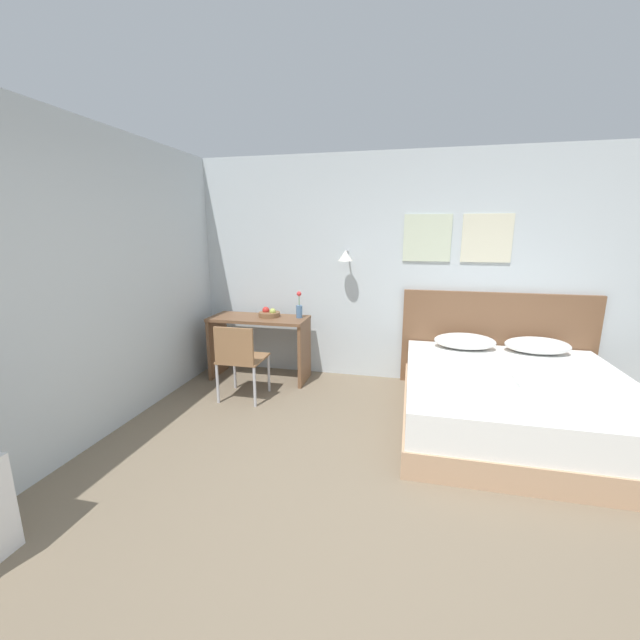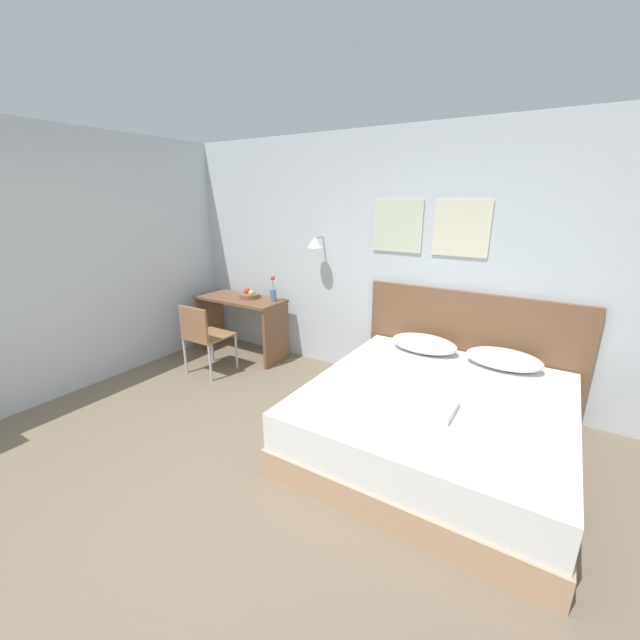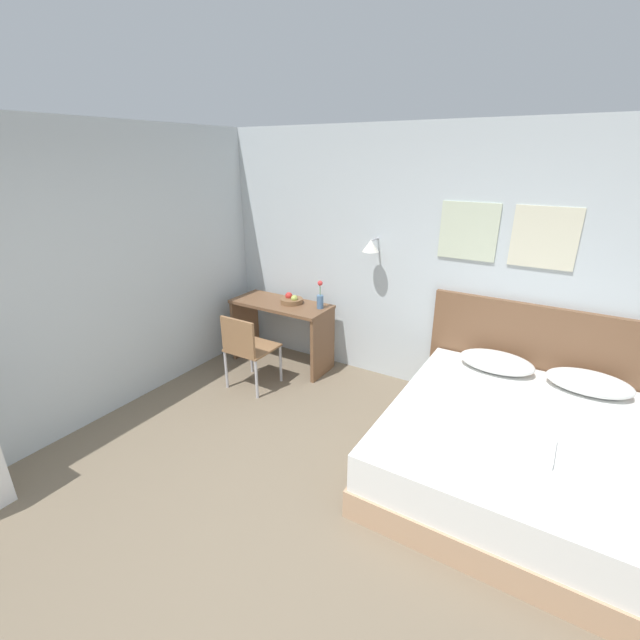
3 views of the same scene
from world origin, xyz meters
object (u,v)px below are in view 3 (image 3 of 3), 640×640
Objects in this scene: pillow_left at (496,362)px; pillow_right at (589,383)px; desk at (282,322)px; bed at (521,454)px; desk_chair at (246,346)px; headboard at (543,365)px; flower_vase at (320,298)px; folded_towel_near_foot at (531,446)px; fruit_bowl at (292,300)px.

pillow_left and pillow_right have the same top height.
pillow_left is 0.55× the size of desk.
bed is 0.92m from pillow_right.
desk_chair is at bearing 179.53° from bed.
bed is 0.97× the size of headboard.
flower_vase is at bearing 179.93° from pillow_right.
desk_chair is at bearing 173.29° from folded_towel_near_foot.
fruit_bowl is (-2.61, -0.28, 0.25)m from headboard.
pillow_right is at bearing -35.79° from headboard.
desk_chair is at bearing -159.40° from headboard.
pillow_right is 2.05× the size of folded_towel_near_foot.
flower_vase is at bearing 59.43° from desk_chair.
fruit_bowl is at bearing -179.67° from pillow_right.
bed is at bearing -115.23° from pillow_right.
headboard is 6.55× the size of flower_vase.
desk_chair is (-2.74, 0.32, -0.05)m from folded_towel_near_foot.
flower_vase is (0.44, 0.75, 0.38)m from desk_chair.
flower_vase is (0.48, 0.07, 0.35)m from desk.
bed is 0.42m from folded_towel_near_foot.
bed is 3.10× the size of pillow_left.
headboard is 3.21× the size of pillow_left.
pillow_right is 2.52× the size of fruit_bowl.
headboard reaches higher than flower_vase.
pillow_left reaches higher than bed.
pillow_left reaches higher than folded_towel_near_foot.
flower_vase is at bearing 8.66° from desk.
desk is at bearing -171.34° from flower_vase.
pillow_left is at bearing 1.71° from desk.
folded_towel_near_foot is 0.27× the size of desk.
folded_towel_near_foot is (0.06, -1.33, -0.01)m from headboard.
headboard reaches higher than folded_towel_near_foot.
bed is 2.41× the size of desk_chair.
desk_chair is at bearing -162.15° from pillow_left.
flower_vase is at bearing 160.97° from bed.
bed is 0.92m from pillow_left.
fruit_bowl is at bearing -176.88° from flower_vase.
headboard reaches higher than pillow_right.
desk_chair reaches higher than pillow_right.
desk_chair is (-2.68, -1.01, -0.06)m from headboard.
fruit_bowl is at bearing 84.25° from desk_chair.
headboard is (0.00, 1.03, 0.30)m from bed.
pillow_right is 1.11m from folded_towel_near_foot.
fruit_bowl reaches higher than desk_chair.
headboard is 1.33m from folded_towel_near_foot.
desk reaches higher than folded_towel_near_foot.
flower_vase reaches higher than folded_towel_near_foot.
flower_vase reaches higher than desk_chair.
fruit_bowl is at bearing 158.46° from folded_towel_near_foot.
desk_chair reaches higher than folded_towel_near_foot.
desk is at bearing 160.23° from folded_towel_near_foot.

